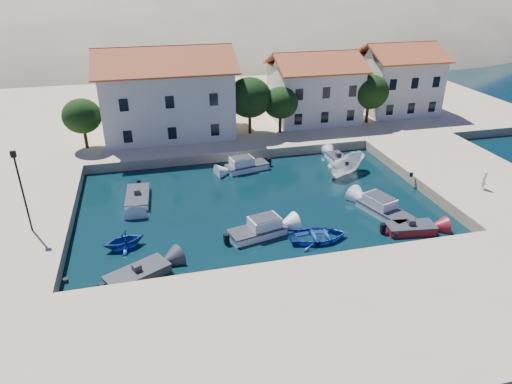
% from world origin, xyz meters
% --- Properties ---
extents(ground, '(400.00, 400.00, 0.00)m').
position_xyz_m(ground, '(0.00, 0.00, 0.00)').
color(ground, black).
rests_on(ground, ground).
extents(quay_south, '(52.00, 12.00, 1.00)m').
position_xyz_m(quay_south, '(0.00, -6.00, 0.50)').
color(quay_south, '#CEBB8D').
rests_on(quay_south, ground).
extents(quay_east, '(11.00, 20.00, 1.00)m').
position_xyz_m(quay_east, '(20.50, 10.00, 0.50)').
color(quay_east, '#CEBB8D').
rests_on(quay_east, ground).
extents(quay_west, '(8.00, 20.00, 1.00)m').
position_xyz_m(quay_west, '(-19.00, 10.00, 0.50)').
color(quay_west, '#CEBB8D').
rests_on(quay_west, ground).
extents(quay_north, '(80.00, 36.00, 1.00)m').
position_xyz_m(quay_north, '(2.00, 38.00, 0.50)').
color(quay_north, '#CEBB8D').
rests_on(quay_north, ground).
extents(hills, '(254.00, 176.00, 99.00)m').
position_xyz_m(hills, '(20.64, 123.62, -23.40)').
color(hills, '#968C65').
rests_on(hills, ground).
extents(building_left, '(14.70, 9.45, 9.70)m').
position_xyz_m(building_left, '(-6.00, 28.00, 5.94)').
color(building_left, white).
rests_on(building_left, quay_north).
extents(building_mid, '(10.50, 8.40, 8.30)m').
position_xyz_m(building_mid, '(12.00, 29.00, 5.22)').
color(building_mid, white).
rests_on(building_mid, quay_north).
extents(building_right, '(9.45, 8.40, 8.80)m').
position_xyz_m(building_right, '(24.00, 30.00, 5.47)').
color(building_right, white).
rests_on(building_right, quay_north).
extents(trees, '(37.30, 5.30, 6.45)m').
position_xyz_m(trees, '(4.51, 25.46, 4.84)').
color(trees, '#382314').
rests_on(trees, quay_north).
extents(lamppost, '(0.35, 0.25, 6.22)m').
position_xyz_m(lamppost, '(-17.50, 8.00, 4.75)').
color(lamppost, black).
rests_on(lamppost, quay_west).
extents(bollards, '(29.36, 9.56, 0.30)m').
position_xyz_m(bollards, '(2.80, 3.87, 1.15)').
color(bollards, black).
rests_on(bollards, ground).
extents(motorboat_grey_sw, '(4.51, 3.57, 1.25)m').
position_xyz_m(motorboat_grey_sw, '(-10.12, 1.65, 0.29)').
color(motorboat_grey_sw, '#35363A').
rests_on(motorboat_grey_sw, ground).
extents(cabin_cruiser_south, '(4.66, 2.79, 1.60)m').
position_xyz_m(cabin_cruiser_south, '(-1.23, 4.92, 0.48)').
color(cabin_cruiser_south, white).
rests_on(cabin_cruiser_south, ground).
extents(rowboat_south, '(4.65, 3.47, 0.92)m').
position_xyz_m(rowboat_south, '(3.07, 3.28, 0.00)').
color(rowboat_south, '#1C3F9A').
rests_on(rowboat_south, ground).
extents(motorboat_red_se, '(3.92, 2.13, 1.25)m').
position_xyz_m(motorboat_red_se, '(10.35, 2.68, 0.29)').
color(motorboat_red_se, maroon).
rests_on(motorboat_red_se, ground).
extents(cabin_cruiser_east, '(3.34, 5.23, 1.60)m').
position_xyz_m(cabin_cruiser_east, '(9.71, 5.54, 0.48)').
color(cabin_cruiser_east, white).
rests_on(cabin_cruiser_east, ground).
extents(boat_east, '(5.34, 4.12, 1.95)m').
position_xyz_m(boat_east, '(9.97, 14.02, 0.00)').
color(boat_east, white).
rests_on(boat_east, ground).
extents(motorboat_white_ne, '(1.70, 3.50, 1.25)m').
position_xyz_m(motorboat_white_ne, '(10.51, 17.11, 0.30)').
color(motorboat_white_ne, white).
rests_on(motorboat_white_ne, ground).
extents(rowboat_west, '(3.51, 3.24, 1.54)m').
position_xyz_m(rowboat_west, '(-11.03, 5.66, 0.00)').
color(rowboat_west, '#1C3F9A').
rests_on(rowboat_west, ground).
extents(motorboat_white_west, '(2.21, 4.51, 1.25)m').
position_xyz_m(motorboat_white_west, '(-9.97, 13.13, 0.29)').
color(motorboat_white_west, white).
rests_on(motorboat_white_west, ground).
extents(cabin_cruiser_north, '(4.52, 2.65, 1.60)m').
position_xyz_m(cabin_cruiser_north, '(0.81, 17.40, 0.48)').
color(cabin_cruiser_north, white).
rests_on(cabin_cruiser_north, ground).
extents(pedestrian, '(0.70, 0.62, 1.60)m').
position_xyz_m(pedestrian, '(19.26, 6.14, 1.80)').
color(pedestrian, silver).
rests_on(pedestrian, quay_east).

